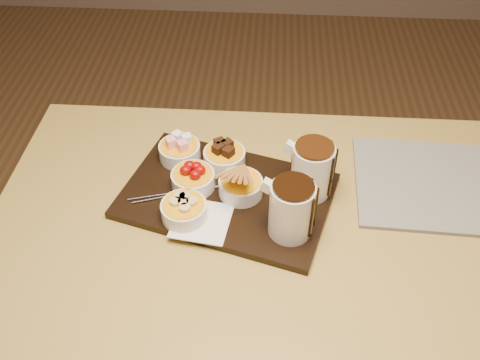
# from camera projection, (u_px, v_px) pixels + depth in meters

# --- Properties ---
(dining_table) EXTENTS (1.20, 0.80, 0.75)m
(dining_table) POSITION_uv_depth(u_px,v_px,m) (258.00, 249.00, 1.24)
(dining_table) COLOR #A98D3F
(dining_table) RESTS_ON ground
(serving_board) EXTENTS (0.53, 0.42, 0.02)m
(serving_board) POSITION_uv_depth(u_px,v_px,m) (227.00, 196.00, 1.22)
(serving_board) COLOR black
(serving_board) RESTS_ON dining_table
(napkin) EXTENTS (0.14, 0.14, 0.00)m
(napkin) POSITION_uv_depth(u_px,v_px,m) (202.00, 221.00, 1.15)
(napkin) COLOR white
(napkin) RESTS_ON serving_board
(bowl_marshmallows) EXTENTS (0.10, 0.10, 0.04)m
(bowl_marshmallows) POSITION_uv_depth(u_px,v_px,m) (180.00, 152.00, 1.29)
(bowl_marshmallows) COLOR silver
(bowl_marshmallows) RESTS_ON serving_board
(bowl_cake) EXTENTS (0.10, 0.10, 0.04)m
(bowl_cake) POSITION_uv_depth(u_px,v_px,m) (224.00, 158.00, 1.27)
(bowl_cake) COLOR silver
(bowl_cake) RESTS_ON serving_board
(bowl_strawberries) EXTENTS (0.10, 0.10, 0.04)m
(bowl_strawberries) POSITION_uv_depth(u_px,v_px,m) (193.00, 180.00, 1.22)
(bowl_strawberries) COLOR silver
(bowl_strawberries) RESTS_ON serving_board
(bowl_biscotti) EXTENTS (0.10, 0.10, 0.04)m
(bowl_biscotti) POSITION_uv_depth(u_px,v_px,m) (241.00, 187.00, 1.20)
(bowl_biscotti) COLOR silver
(bowl_biscotti) RESTS_ON serving_board
(bowl_bananas) EXTENTS (0.10, 0.10, 0.04)m
(bowl_bananas) POSITION_uv_depth(u_px,v_px,m) (184.00, 211.00, 1.15)
(bowl_bananas) COLOR silver
(bowl_bananas) RESTS_ON serving_board
(pitcher_dark_chocolate) EXTENTS (0.11, 0.11, 0.13)m
(pitcher_dark_chocolate) POSITION_uv_depth(u_px,v_px,m) (291.00, 210.00, 1.09)
(pitcher_dark_chocolate) COLOR silver
(pitcher_dark_chocolate) RESTS_ON serving_board
(pitcher_milk_chocolate) EXTENTS (0.11, 0.11, 0.13)m
(pitcher_milk_chocolate) POSITION_uv_depth(u_px,v_px,m) (312.00, 170.00, 1.18)
(pitcher_milk_chocolate) COLOR silver
(pitcher_milk_chocolate) RESTS_ON serving_board
(fondue_skewers) EXTENTS (0.10, 0.26, 0.01)m
(fondue_skewers) POSITION_uv_depth(u_px,v_px,m) (185.00, 191.00, 1.21)
(fondue_skewers) COLOR silver
(fondue_skewers) RESTS_ON serving_board
(newspaper) EXTENTS (0.39, 0.32, 0.01)m
(newspaper) POSITION_uv_depth(u_px,v_px,m) (438.00, 185.00, 1.25)
(newspaper) COLOR beige
(newspaper) RESTS_ON dining_table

